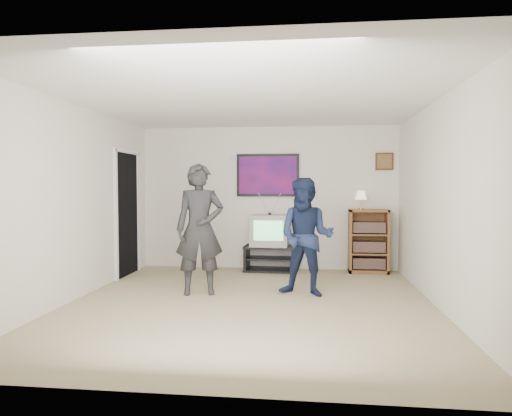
% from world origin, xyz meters
% --- Properties ---
extents(room_shell, '(4.51, 5.00, 2.51)m').
position_xyz_m(room_shell, '(0.00, 0.35, 1.25)').
color(room_shell, '#94865E').
rests_on(room_shell, ground).
extents(media_stand, '(0.89, 0.52, 0.44)m').
position_xyz_m(media_stand, '(0.06, 2.23, 0.22)').
color(media_stand, black).
rests_on(media_stand, room_shell).
extents(crt_television, '(0.64, 0.55, 0.53)m').
position_xyz_m(crt_television, '(0.05, 2.23, 0.70)').
color(crt_television, gray).
rests_on(crt_television, media_stand).
extents(bookshelf, '(0.65, 0.37, 1.07)m').
position_xyz_m(bookshelf, '(1.72, 2.28, 0.53)').
color(bookshelf, brown).
rests_on(bookshelf, room_shell).
extents(table_lamp, '(0.20, 0.20, 0.31)m').
position_xyz_m(table_lamp, '(1.59, 2.29, 1.22)').
color(table_lamp, '#F7E8BB').
rests_on(table_lamp, bookshelf).
extents(person_tall, '(0.72, 0.56, 1.76)m').
position_xyz_m(person_tall, '(-0.74, 0.45, 0.88)').
color(person_tall, '#242426').
rests_on(person_tall, room_shell).
extents(person_short, '(0.89, 0.77, 1.57)m').
position_xyz_m(person_short, '(0.68, 0.52, 0.78)').
color(person_short, '#17203F').
rests_on(person_short, room_shell).
extents(controller_left, '(0.05, 0.13, 0.04)m').
position_xyz_m(controller_left, '(-0.79, 0.71, 1.28)').
color(controller_left, white).
rests_on(controller_left, person_tall).
extents(controller_right, '(0.05, 0.12, 0.03)m').
position_xyz_m(controller_right, '(0.65, 0.76, 1.02)').
color(controller_right, white).
rests_on(controller_right, person_short).
extents(poster, '(1.10, 0.03, 0.75)m').
position_xyz_m(poster, '(0.00, 2.48, 1.65)').
color(poster, black).
rests_on(poster, room_shell).
extents(air_vent, '(0.28, 0.02, 0.14)m').
position_xyz_m(air_vent, '(-0.55, 2.48, 1.95)').
color(air_vent, white).
rests_on(air_vent, room_shell).
extents(small_picture, '(0.30, 0.03, 0.30)m').
position_xyz_m(small_picture, '(2.00, 2.48, 1.88)').
color(small_picture, '#4B2518').
rests_on(small_picture, room_shell).
extents(doorway, '(0.03, 0.85, 2.00)m').
position_xyz_m(doorway, '(-2.23, 1.60, 1.00)').
color(doorway, black).
rests_on(doorway, room_shell).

